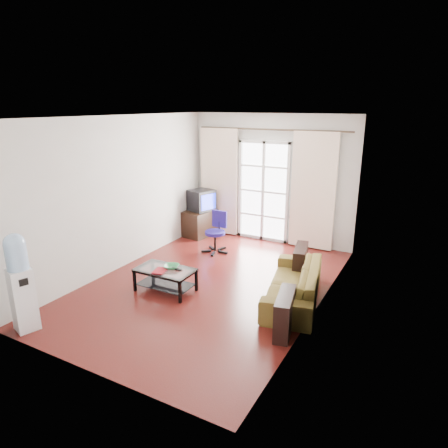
{
  "coord_description": "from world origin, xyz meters",
  "views": [
    {
      "loc": [
        3.11,
        -5.23,
        2.88
      ],
      "look_at": [
        0.08,
        0.35,
        0.96
      ],
      "focal_mm": 32.0,
      "sensor_mm": 36.0,
      "label": 1
    }
  ],
  "objects_px": {
    "crt_tv": "(201,200)",
    "water_cooler": "(20,281)",
    "coffee_table": "(165,277)",
    "tv_stand": "(200,223)",
    "task_chair": "(216,240)",
    "sofa": "(294,283)"
  },
  "relations": [
    {
      "from": "crt_tv",
      "to": "water_cooler",
      "type": "height_order",
      "value": "water_cooler"
    },
    {
      "from": "sofa",
      "to": "crt_tv",
      "type": "distance_m",
      "value": 3.6
    },
    {
      "from": "water_cooler",
      "to": "crt_tv",
      "type": "bearing_deg",
      "value": 109.42
    },
    {
      "from": "tv_stand",
      "to": "crt_tv",
      "type": "bearing_deg",
      "value": 96.67
    },
    {
      "from": "crt_tv",
      "to": "task_chair",
      "type": "distance_m",
      "value": 1.3
    },
    {
      "from": "crt_tv",
      "to": "task_chair",
      "type": "relative_size",
      "value": 0.76
    },
    {
      "from": "sofa",
      "to": "crt_tv",
      "type": "height_order",
      "value": "crt_tv"
    },
    {
      "from": "sofa",
      "to": "tv_stand",
      "type": "height_order",
      "value": "tv_stand"
    },
    {
      "from": "crt_tv",
      "to": "task_chair",
      "type": "bearing_deg",
      "value": -25.29
    },
    {
      "from": "task_chair",
      "to": "coffee_table",
      "type": "bearing_deg",
      "value": -83.87
    },
    {
      "from": "coffee_table",
      "to": "water_cooler",
      "type": "distance_m",
      "value": 2.08
    },
    {
      "from": "water_cooler",
      "to": "coffee_table",
      "type": "bearing_deg",
      "value": 80.71
    },
    {
      "from": "tv_stand",
      "to": "task_chair",
      "type": "bearing_deg",
      "value": -33.44
    },
    {
      "from": "crt_tv",
      "to": "coffee_table",
      "type": "bearing_deg",
      "value": -50.9
    },
    {
      "from": "crt_tv",
      "to": "water_cooler",
      "type": "xyz_separation_m",
      "value": [
        0.06,
        -4.54,
        -0.11
      ]
    },
    {
      "from": "task_chair",
      "to": "water_cooler",
      "type": "distance_m",
      "value": 3.83
    },
    {
      "from": "coffee_table",
      "to": "water_cooler",
      "type": "bearing_deg",
      "value": -117.9
    },
    {
      "from": "sofa",
      "to": "water_cooler",
      "type": "height_order",
      "value": "water_cooler"
    },
    {
      "from": "coffee_table",
      "to": "tv_stand",
      "type": "distance_m",
      "value": 2.89
    },
    {
      "from": "crt_tv",
      "to": "tv_stand",
      "type": "bearing_deg",
      "value": -73.73
    },
    {
      "from": "sofa",
      "to": "coffee_table",
      "type": "distance_m",
      "value": 2.01
    },
    {
      "from": "sofa",
      "to": "task_chair",
      "type": "relative_size",
      "value": 2.37
    }
  ]
}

